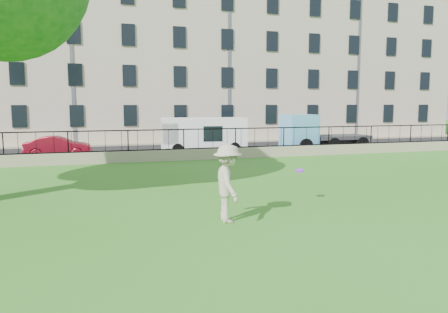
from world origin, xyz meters
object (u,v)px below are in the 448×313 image
object	(u,v)px
white_van	(204,135)
man	(228,183)
red_sedan	(58,147)
frisbee	(300,171)
blue_truck	(324,132)

from	to	relation	value
white_van	man	bearing A→B (deg)	-98.06
man	red_sedan	distance (m)	16.94
red_sedan	white_van	size ratio (longest dim) A/B	0.71
frisbee	white_van	bearing A→B (deg)	87.28
frisbee	blue_truck	xyz separation A→B (m)	(8.73, 13.75, 0.15)
man	red_sedan	xyz separation A→B (m)	(-5.24, 16.11, -0.42)
red_sedan	white_van	world-z (taller)	white_van
frisbee	red_sedan	size ratio (longest dim) A/B	0.07
man	blue_truck	distance (m)	18.98
frisbee	blue_truck	distance (m)	16.29
man	blue_truck	world-z (taller)	blue_truck
white_van	blue_truck	distance (m)	8.09
frisbee	blue_truck	world-z (taller)	blue_truck
man	white_van	size ratio (longest dim) A/B	0.39
frisbee	white_van	xyz separation A→B (m)	(0.70, 14.75, 0.06)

